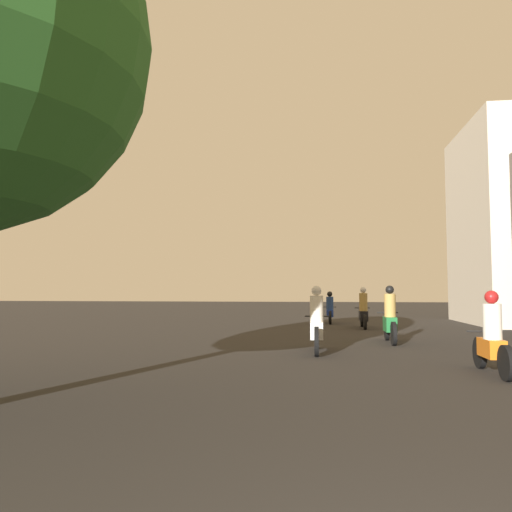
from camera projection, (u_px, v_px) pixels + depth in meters
motorcycle_orange at (492, 340)px, 9.00m from camera, size 0.60×2.00×1.51m
motorcycle_white at (317, 326)px, 12.12m from camera, size 0.60×2.13×1.62m
motorcycle_green at (390, 320)px, 14.30m from camera, size 0.60×2.08×1.64m
motorcycle_black at (363, 312)px, 19.72m from camera, size 0.60×2.01×1.62m
motorcycle_blue at (330, 310)px, 22.49m from camera, size 0.60×1.94×1.44m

